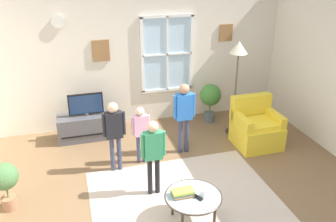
{
  "coord_description": "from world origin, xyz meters",
  "views": [
    {
      "loc": [
        -1.39,
        -4.0,
        3.21
      ],
      "look_at": [
        -0.13,
        0.4,
        1.17
      ],
      "focal_mm": 37.88,
      "sensor_mm": 36.0,
      "label": 1
    }
  ],
  "objects": [
    {
      "name": "floor_lamp",
      "position": [
        1.52,
        1.61,
        1.51
      ],
      "size": [
        0.32,
        0.32,
        1.8
      ],
      "color": "black",
      "rests_on": "ground_plane"
    },
    {
      "name": "coffee_table",
      "position": [
        -0.08,
        -0.59,
        0.39
      ],
      "size": [
        0.74,
        0.74,
        0.42
      ],
      "color": "#99B2B7",
      "rests_on": "ground_plane"
    },
    {
      "name": "potted_plant_corner",
      "position": [
        -2.4,
        0.37,
        0.46
      ],
      "size": [
        0.37,
        0.37,
        0.7
      ],
      "color": "#9E6B4C",
      "rests_on": "ground_plane"
    },
    {
      "name": "person_blue_shirt",
      "position": [
        0.36,
        1.16,
        0.79
      ],
      "size": [
        0.38,
        0.17,
        1.27
      ],
      "color": "#333851",
      "rests_on": "ground_plane"
    },
    {
      "name": "area_rug",
      "position": [
        -0.03,
        -0.14,
        0.0
      ],
      "size": [
        2.62,
        2.15,
        0.01
      ],
      "primitive_type": "cube",
      "color": "#C6B29E",
      "rests_on": "ground_plane"
    },
    {
      "name": "back_wall",
      "position": [
        0.01,
        2.67,
        1.44
      ],
      "size": [
        5.7,
        0.17,
        2.88
      ],
      "color": "beige",
      "rests_on": "ground_plane"
    },
    {
      "name": "person_green_shirt",
      "position": [
        -0.42,
        0.16,
        0.73
      ],
      "size": [
        0.35,
        0.16,
        1.16
      ],
      "color": "black",
      "rests_on": "ground_plane"
    },
    {
      "name": "potted_plant_by_window",
      "position": [
        1.28,
        2.21,
        0.53
      ],
      "size": [
        0.44,
        0.44,
        0.81
      ],
      "color": "#4C565B",
      "rests_on": "ground_plane"
    },
    {
      "name": "tv_stand",
      "position": [
        -1.2,
        2.15,
        0.24
      ],
      "size": [
        1.1,
        0.44,
        0.47
      ],
      "color": "#4C4C51",
      "rests_on": "ground_plane"
    },
    {
      "name": "book_stack",
      "position": [
        -0.21,
        -0.54,
        0.46
      ],
      "size": [
        0.28,
        0.18,
        0.08
      ],
      "color": "#8F6746",
      "rests_on": "coffee_table"
    },
    {
      "name": "ground_plane",
      "position": [
        0.0,
        0.0,
        -0.01
      ],
      "size": [
        6.3,
        5.82,
        0.02
      ],
      "primitive_type": "cube",
      "color": "brown"
    },
    {
      "name": "remote_near_books",
      "position": [
        -0.04,
        -0.64,
        0.43
      ],
      "size": [
        0.09,
        0.14,
        0.02
      ],
      "primitive_type": "cube",
      "rotation": [
        0.0,
        0.0,
        0.42
      ],
      "color": "black",
      "rests_on": "coffee_table"
    },
    {
      "name": "cup",
      "position": [
        0.02,
        -0.64,
        0.47
      ],
      "size": [
        0.09,
        0.09,
        0.11
      ],
      "primitive_type": "cylinder",
      "color": "white",
      "rests_on": "coffee_table"
    },
    {
      "name": "person_black_shirt",
      "position": [
        -0.85,
        0.92,
        0.74
      ],
      "size": [
        0.35,
        0.16,
        1.18
      ],
      "color": "#333851",
      "rests_on": "ground_plane"
    },
    {
      "name": "armchair",
      "position": [
        1.71,
        1.07,
        0.33
      ],
      "size": [
        0.76,
        0.74,
        0.87
      ],
      "color": "yellow",
      "rests_on": "ground_plane"
    },
    {
      "name": "television",
      "position": [
        -1.2,
        2.15,
        0.69
      ],
      "size": [
        0.63,
        0.08,
        0.42
      ],
      "color": "#4C4C4C",
      "rests_on": "tv_stand"
    },
    {
      "name": "person_pink_shirt",
      "position": [
        -0.41,
        1.03,
        0.63
      ],
      "size": [
        0.3,
        0.14,
        1.0
      ],
      "color": "#333851",
      "rests_on": "ground_plane"
    }
  ]
}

